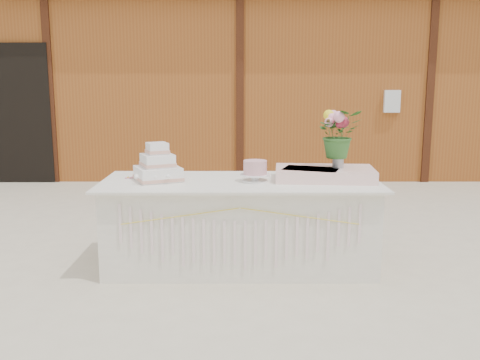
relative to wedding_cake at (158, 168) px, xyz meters
name	(u,v)px	position (x,y,z in m)	size (l,w,h in m)	color
ground	(240,265)	(0.71, -0.01, -0.88)	(80.00, 80.00, 0.00)	beige
barn	(239,78)	(0.70, 5.99, 0.79)	(12.60, 4.60, 3.30)	brown
cake_table	(240,224)	(0.71, -0.01, -0.49)	(2.40, 1.00, 0.77)	white
wedding_cake	(158,168)	(0.00, 0.00, 0.00)	(0.48, 0.48, 0.33)	white
pink_cake_stand	(255,170)	(0.84, -0.05, -0.01)	(0.25, 0.25, 0.18)	white
satin_runner	(325,174)	(1.45, 0.04, -0.06)	(0.85, 0.49, 0.11)	#FFCECD
flower_vase	(338,160)	(1.56, 0.03, 0.06)	(0.10, 0.10, 0.14)	#A3A3A7
bouquet	(339,128)	(1.56, 0.03, 0.34)	(0.38, 0.33, 0.42)	#316327
loose_flowers	(134,177)	(-0.24, 0.14, -0.10)	(0.12, 0.29, 0.02)	pink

